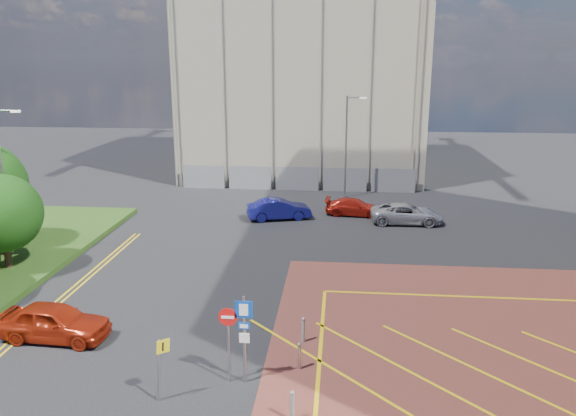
# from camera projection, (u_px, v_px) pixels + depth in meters

# --- Properties ---
(ground) EXTENTS (140.00, 140.00, 0.00)m
(ground) POSITION_uv_depth(u_px,v_px,m) (225.00, 398.00, 18.50)
(ground) COLOR black
(ground) RESTS_ON ground
(tree_c) EXTENTS (4.00, 4.00, 4.90)m
(tree_c) POSITION_uv_depth(u_px,v_px,m) (2.00, 213.00, 28.51)
(tree_c) COLOR #3D2B1C
(tree_c) RESTS_ON grass_bed
(lamp_left_far) EXTENTS (1.53, 0.16, 8.00)m
(lamp_left_far) POSITION_uv_depth(u_px,v_px,m) (4.00, 177.00, 30.13)
(lamp_left_far) COLOR #9EA0A8
(lamp_left_far) RESTS_ON grass_bed
(lamp_back) EXTENTS (1.53, 0.16, 8.00)m
(lamp_back) POSITION_uv_depth(u_px,v_px,m) (347.00, 143.00, 43.91)
(lamp_back) COLOR #9EA0A8
(lamp_back) RESTS_ON ground
(sign_cluster) EXTENTS (1.17, 0.12, 3.20)m
(sign_cluster) POSITION_uv_depth(u_px,v_px,m) (238.00, 331.00, 18.91)
(sign_cluster) COLOR #9EA0A8
(sign_cluster) RESTS_ON ground
(warning_sign) EXTENTS (0.54, 0.37, 2.24)m
(warning_sign) POSITION_uv_depth(u_px,v_px,m) (160.00, 362.00, 17.97)
(warning_sign) COLOR #9EA0A8
(warning_sign) RESTS_ON ground
(construction_building) EXTENTS (21.20, 19.20, 22.00)m
(construction_building) POSITION_uv_depth(u_px,v_px,m) (306.00, 56.00, 54.08)
(construction_building) COLOR #A09883
(construction_building) RESTS_ON ground
(construction_fence) EXTENTS (21.60, 0.06, 2.00)m
(construction_fence) POSITION_uv_depth(u_px,v_px,m) (309.00, 179.00, 46.98)
(construction_fence) COLOR gray
(construction_fence) RESTS_ON ground
(car_red_left) EXTENTS (4.46, 2.00, 1.49)m
(car_red_left) POSITION_uv_depth(u_px,v_px,m) (54.00, 322.00, 22.21)
(car_red_left) COLOR #A2230D
(car_red_left) RESTS_ON ground
(car_blue_back) EXTENTS (4.61, 2.68, 1.44)m
(car_blue_back) POSITION_uv_depth(u_px,v_px,m) (279.00, 209.00, 38.74)
(car_blue_back) COLOR navy
(car_blue_back) RESTS_ON ground
(car_red_back) EXTENTS (4.23, 2.04, 1.19)m
(car_red_back) POSITION_uv_depth(u_px,v_px,m) (354.00, 207.00, 39.75)
(car_red_back) COLOR #AA190E
(car_red_back) RESTS_ON ground
(car_silver_back) EXTENTS (4.83, 2.24, 1.34)m
(car_silver_back) POSITION_uv_depth(u_px,v_px,m) (407.00, 214.00, 37.80)
(car_silver_back) COLOR #B7B7BE
(car_silver_back) RESTS_ON ground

